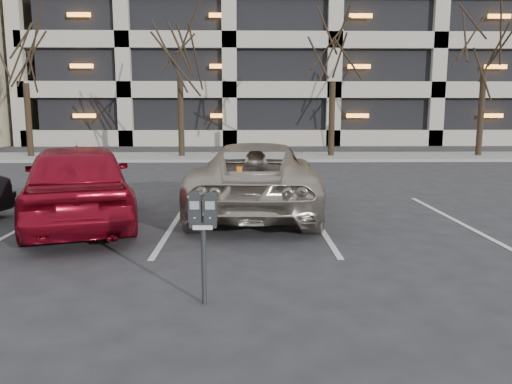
% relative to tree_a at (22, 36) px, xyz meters
% --- Properties ---
extents(ground, '(140.00, 140.00, 0.00)m').
position_rel_tree_a_xyz_m(ground, '(10.00, -16.00, -5.51)').
color(ground, '#28282B').
rests_on(ground, ground).
extents(sidewalk, '(80.00, 4.00, 0.12)m').
position_rel_tree_a_xyz_m(sidewalk, '(10.00, 0.00, -5.45)').
color(sidewalk, gray).
rests_on(sidewalk, ground).
extents(stall_lines, '(16.90, 5.20, 0.00)m').
position_rel_tree_a_xyz_m(stall_lines, '(8.60, -13.70, -5.50)').
color(stall_lines, silver).
rests_on(stall_lines, ground).
extents(parking_garage, '(52.00, 20.00, 19.00)m').
position_rel_tree_a_xyz_m(parking_garage, '(22.00, 17.84, 3.75)').
color(parking_garage, black).
rests_on(parking_garage, ground).
extents(tree_a, '(3.36, 3.36, 7.63)m').
position_rel_tree_a_xyz_m(tree_a, '(0.00, 0.00, 0.00)').
color(tree_a, black).
rests_on(tree_a, ground).
extents(tree_b, '(3.60, 3.60, 8.18)m').
position_rel_tree_a_xyz_m(tree_b, '(7.00, 0.00, 0.40)').
color(tree_b, black).
rests_on(tree_b, ground).
extents(tree_c, '(3.42, 3.42, 7.78)m').
position_rel_tree_a_xyz_m(tree_c, '(14.00, 0.00, 0.11)').
color(tree_c, black).
rests_on(tree_c, ground).
extents(tree_d, '(3.83, 3.83, 8.71)m').
position_rel_tree_a_xyz_m(tree_d, '(21.00, 0.00, 0.78)').
color(tree_d, black).
rests_on(tree_d, ground).
extents(parking_meter, '(0.32, 0.14, 1.25)m').
position_rel_tree_a_xyz_m(parking_meter, '(9.52, -17.95, -4.55)').
color(parking_meter, black).
rests_on(parking_meter, ground).
extents(suv_silver, '(2.80, 5.57, 1.52)m').
position_rel_tree_a_xyz_m(suv_silver, '(10.23, -12.71, -4.75)').
color(suv_silver, '#BCB0A0').
rests_on(suv_silver, ground).
extents(car_red, '(3.29, 5.15, 1.63)m').
position_rel_tree_a_xyz_m(car_red, '(6.81, -13.90, -4.69)').
color(car_red, maroon).
rests_on(car_red, ground).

